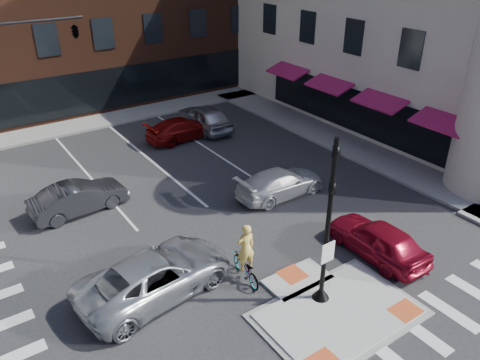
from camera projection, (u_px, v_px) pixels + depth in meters
ground at (328, 306)px, 16.00m from camera, size 120.00×120.00×0.00m
refuge_island at (334, 310)px, 15.78m from camera, size 5.40×4.65×0.13m
sidewalk_e at (342, 141)px, 28.68m from camera, size 3.00×24.00×0.15m
sidewalk_n at (143, 111)px, 33.51m from camera, size 26.00×3.00×0.15m
signal_pole at (326, 244)px, 15.19m from camera, size 0.60×0.60×5.98m
mast_arm_signal at (48, 44)px, 24.49m from camera, size 6.10×2.24×8.00m
silver_suv at (156, 275)px, 16.26m from camera, size 5.97×3.38×1.57m
red_sedan at (378, 239)px, 18.26m from camera, size 1.78×4.30×1.46m
white_pickup at (281, 183)px, 22.57m from camera, size 4.61×1.91×1.33m
bg_car_dark at (79, 198)px, 21.18m from camera, size 4.44×1.87×1.43m
bg_car_silver at (205, 117)px, 30.25m from camera, size 2.00×4.82×1.63m
bg_car_red at (182, 129)px, 28.87m from camera, size 4.74×2.18×1.34m
cyclist at (246, 262)px, 16.92m from camera, size 0.91×1.96×2.35m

